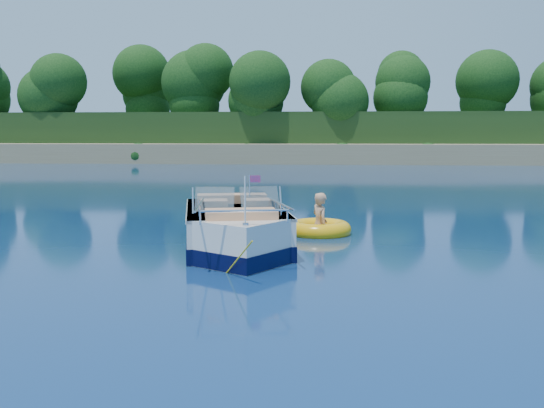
# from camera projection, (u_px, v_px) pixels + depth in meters

# --- Properties ---
(ground) EXTENTS (160.00, 160.00, 0.00)m
(ground) POSITION_uv_depth(u_px,v_px,m) (361.00, 262.00, 10.79)
(ground) COLOR #0B234D
(ground) RESTS_ON ground
(shoreline) EXTENTS (170.00, 59.00, 6.00)m
(shoreline) POSITION_uv_depth(u_px,v_px,m) (329.00, 144.00, 73.80)
(shoreline) COLOR #8D7952
(shoreline) RESTS_ON ground
(treeline) EXTENTS (150.00, 7.12, 8.19)m
(treeline) POSITION_uv_depth(u_px,v_px,m) (333.00, 94.00, 50.75)
(treeline) COLOR black
(treeline) RESTS_ON ground
(motorboat) EXTENTS (2.66, 5.35, 1.81)m
(motorboat) POSITION_uv_depth(u_px,v_px,m) (236.00, 232.00, 11.89)
(motorboat) COLOR white
(motorboat) RESTS_ON ground
(tow_tube) EXTENTS (1.93, 1.93, 0.39)m
(tow_tube) POSITION_uv_depth(u_px,v_px,m) (319.00, 229.00, 13.80)
(tow_tube) COLOR #FDB20E
(tow_tube) RESTS_ON ground
(boy) EXTENTS (0.69, 0.90, 1.61)m
(boy) POSITION_uv_depth(u_px,v_px,m) (319.00, 234.00, 13.72)
(boy) COLOR tan
(boy) RESTS_ON ground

